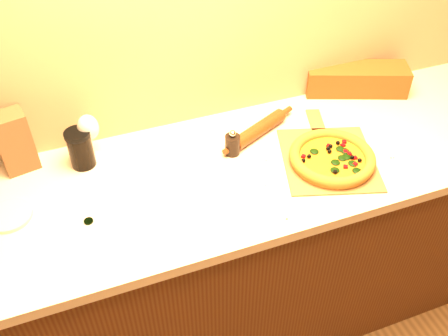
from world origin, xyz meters
TOP-DOWN VIEW (x-y plane):
  - cabinet at (0.00, 1.43)m, footprint 2.80×0.65m
  - countertop at (0.00, 1.43)m, footprint 2.84×0.68m
  - pizza_peel at (0.32, 1.36)m, footprint 0.41×0.51m
  - pizza at (0.31, 1.33)m, footprint 0.30×0.30m
  - bottle_cap at (-0.53, 1.35)m, footprint 0.04×0.04m
  - pepper_grinder at (0.01, 1.50)m, footprint 0.05×0.05m
  - rolling_pin at (0.14, 1.57)m, footprint 0.35×0.18m
  - bread_bag at (0.64, 1.70)m, footprint 0.43×0.27m
  - wine_glass at (-0.46, 1.65)m, footprint 0.07×0.07m
  - paper_bag at (-0.70, 1.69)m, footprint 0.12×0.11m
  - dark_jar at (-0.50, 1.63)m, footprint 0.09×0.09m
  - side_plate at (-0.76, 1.46)m, footprint 0.16×0.16m

SIDE VIEW (x-z plane):
  - cabinet at x=0.00m, z-range 0.00..0.86m
  - countertop at x=0.00m, z-range 0.86..0.90m
  - bottle_cap at x=-0.53m, z-range 0.90..0.91m
  - pizza_peel at x=0.32m, z-range 0.90..0.91m
  - side_plate at x=-0.76m, z-range 0.90..0.91m
  - rolling_pin at x=0.14m, z-range 0.90..0.95m
  - pizza at x=0.31m, z-range 0.91..0.95m
  - pepper_grinder at x=0.01m, z-range 0.89..0.99m
  - bread_bag at x=0.64m, z-range 0.90..1.01m
  - dark_jar at x=-0.50m, z-range 0.90..1.04m
  - paper_bag at x=-0.70m, z-range 0.90..1.12m
  - wine_glass at x=-0.46m, z-range 0.94..1.12m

